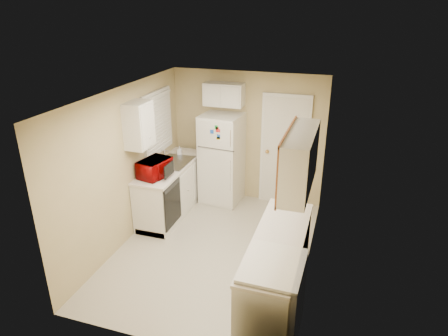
% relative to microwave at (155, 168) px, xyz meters
% --- Properties ---
extents(floor, '(3.80, 3.80, 0.00)m').
position_rel_microwave_xyz_m(floor, '(1.13, -0.39, -1.05)').
color(floor, beige).
rests_on(floor, ground).
extents(ceiling, '(3.80, 3.80, 0.00)m').
position_rel_microwave_xyz_m(ceiling, '(1.13, -0.39, 1.35)').
color(ceiling, white).
rests_on(ceiling, floor).
extents(wall_left, '(3.80, 3.80, 0.00)m').
position_rel_microwave_xyz_m(wall_left, '(-0.27, -0.39, 0.15)').
color(wall_left, tan).
rests_on(wall_left, floor).
extents(wall_right, '(3.80, 3.80, 0.00)m').
position_rel_microwave_xyz_m(wall_right, '(2.53, -0.39, 0.15)').
color(wall_right, tan).
rests_on(wall_right, floor).
extents(wall_back, '(2.80, 2.80, 0.00)m').
position_rel_microwave_xyz_m(wall_back, '(1.13, 1.51, 0.15)').
color(wall_back, tan).
rests_on(wall_back, floor).
extents(wall_front, '(2.80, 2.80, 0.00)m').
position_rel_microwave_xyz_m(wall_front, '(1.13, -2.29, 0.15)').
color(wall_front, tan).
rests_on(wall_front, floor).
extents(left_counter, '(0.60, 1.80, 0.90)m').
position_rel_microwave_xyz_m(left_counter, '(0.03, 0.51, -0.60)').
color(left_counter, silver).
rests_on(left_counter, floor).
extents(dishwasher, '(0.03, 0.58, 0.72)m').
position_rel_microwave_xyz_m(dishwasher, '(0.32, -0.09, -0.56)').
color(dishwasher, black).
rests_on(dishwasher, floor).
extents(sink, '(0.54, 0.74, 0.16)m').
position_rel_microwave_xyz_m(sink, '(0.03, 0.66, -0.19)').
color(sink, gray).
rests_on(sink, left_counter).
extents(microwave, '(0.57, 0.39, 0.35)m').
position_rel_microwave_xyz_m(microwave, '(0.00, 0.00, 0.00)').
color(microwave, '#950404').
rests_on(microwave, left_counter).
extents(soap_bottle, '(0.09, 0.09, 0.16)m').
position_rel_microwave_xyz_m(soap_bottle, '(-0.02, 1.03, -0.05)').
color(soap_bottle, beige).
rests_on(soap_bottle, left_counter).
extents(window_blinds, '(0.10, 0.98, 1.08)m').
position_rel_microwave_xyz_m(window_blinds, '(-0.23, 0.66, 0.55)').
color(window_blinds, silver).
rests_on(window_blinds, wall_left).
extents(upper_cabinet_left, '(0.30, 0.45, 0.70)m').
position_rel_microwave_xyz_m(upper_cabinet_left, '(-0.12, -0.17, 0.75)').
color(upper_cabinet_left, silver).
rests_on(upper_cabinet_left, wall_left).
extents(refrigerator, '(0.75, 0.73, 1.67)m').
position_rel_microwave_xyz_m(refrigerator, '(0.73, 1.22, -0.21)').
color(refrigerator, silver).
rests_on(refrigerator, floor).
extents(cabinet_over_fridge, '(0.70, 0.30, 0.40)m').
position_rel_microwave_xyz_m(cabinet_over_fridge, '(0.73, 1.36, 0.95)').
color(cabinet_over_fridge, silver).
rests_on(cabinet_over_fridge, wall_back).
extents(interior_door, '(0.86, 0.06, 2.08)m').
position_rel_microwave_xyz_m(interior_door, '(1.83, 1.47, -0.03)').
color(interior_door, silver).
rests_on(interior_door, floor).
extents(right_counter, '(0.60, 2.00, 0.90)m').
position_rel_microwave_xyz_m(right_counter, '(2.23, -1.19, -0.60)').
color(right_counter, silver).
rests_on(right_counter, floor).
extents(stove, '(0.65, 0.80, 0.96)m').
position_rel_microwave_xyz_m(stove, '(2.28, -1.76, -0.57)').
color(stove, silver).
rests_on(stove, floor).
extents(upper_cabinet_right, '(0.30, 1.20, 0.70)m').
position_rel_microwave_xyz_m(upper_cabinet_right, '(2.38, -0.89, 0.75)').
color(upper_cabinet_right, silver).
rests_on(upper_cabinet_right, wall_right).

